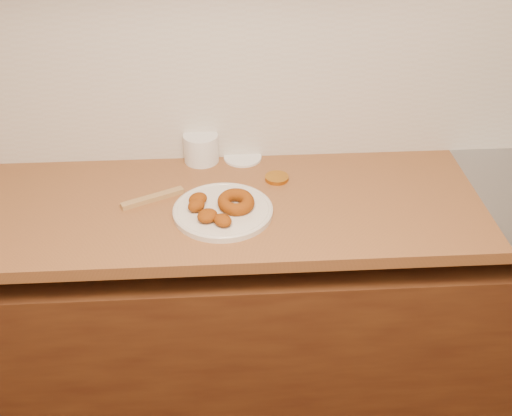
% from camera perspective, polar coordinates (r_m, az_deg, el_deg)
% --- Properties ---
extents(wall_back, '(4.00, 0.02, 2.70)m').
position_cam_1_polar(wall_back, '(2.12, 5.37, 15.74)').
color(wall_back, '#C2AD90').
rests_on(wall_back, ground).
extents(base_cabinet, '(3.60, 0.60, 0.77)m').
position_cam_1_polar(base_cabinet, '(2.36, 5.19, -9.66)').
color(base_cabinet, '#572F15').
rests_on(base_cabinet, floor).
extents(butcher_block, '(2.30, 0.62, 0.04)m').
position_cam_1_polar(butcher_block, '(2.05, -12.33, -0.26)').
color(butcher_block, brown).
rests_on(butcher_block, base_cabinet).
extents(backsplash, '(3.60, 0.02, 0.60)m').
position_cam_1_polar(backsplash, '(2.16, 5.21, 11.87)').
color(backsplash, beige).
rests_on(backsplash, wall_back).
extents(donut_plate, '(0.31, 0.31, 0.02)m').
position_cam_1_polar(donut_plate, '(1.96, -2.96, -0.29)').
color(donut_plate, silver).
rests_on(donut_plate, butcher_block).
extents(ring_donut, '(0.15, 0.16, 0.05)m').
position_cam_1_polar(ring_donut, '(1.95, -1.80, 0.54)').
color(ring_donut, brown).
rests_on(ring_donut, donut_plate).
extents(fried_dough_chunks, '(0.15, 0.20, 0.04)m').
position_cam_1_polar(fried_dough_chunks, '(1.92, -4.49, -0.18)').
color(fried_dough_chunks, brown).
rests_on(fried_dough_chunks, donut_plate).
extents(plastic_tub, '(0.14, 0.14, 0.10)m').
position_cam_1_polar(plastic_tub, '(2.22, -4.90, 5.34)').
color(plastic_tub, white).
rests_on(plastic_tub, butcher_block).
extents(tub_lid, '(0.17, 0.17, 0.01)m').
position_cam_1_polar(tub_lid, '(2.25, -1.19, 4.51)').
color(tub_lid, white).
rests_on(tub_lid, butcher_block).
extents(brass_jar_lid, '(0.10, 0.10, 0.01)m').
position_cam_1_polar(brass_jar_lid, '(2.12, 1.86, 2.68)').
color(brass_jar_lid, '#B87821').
rests_on(brass_jar_lid, butcher_block).
extents(wooden_utensil, '(0.20, 0.11, 0.02)m').
position_cam_1_polar(wooden_utensil, '(2.04, -9.17, 0.88)').
color(wooden_utensil, '#A17A47').
rests_on(wooden_utensil, butcher_block).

